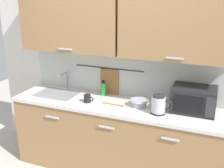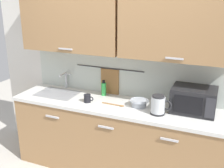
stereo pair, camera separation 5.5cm
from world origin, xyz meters
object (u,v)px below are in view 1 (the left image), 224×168
microwave (194,99)px  electric_kettle (159,105)px  dish_soap_bottle (103,89)px  mixing_bowl (139,102)px  wooden_spoon (116,105)px  mug_near_sink (87,98)px

microwave → electric_kettle: (-0.33, -0.20, -0.03)m
dish_soap_bottle → mixing_bowl: bearing=-18.3°
electric_kettle → wooden_spoon: electric_kettle is taller
microwave → electric_kettle: microwave is taller
mug_near_sink → wooden_spoon: bearing=6.2°
electric_kettle → microwave: bearing=31.6°
dish_soap_bottle → wooden_spoon: size_ratio=0.71×
mixing_bowl → wooden_spoon: mixing_bowl is taller
dish_soap_bottle → wooden_spoon: dish_soap_bottle is taller
mixing_bowl → wooden_spoon: bearing=-162.9°
mug_near_sink → mixing_bowl: 0.61m
wooden_spoon → electric_kettle: bearing=-4.6°
mug_near_sink → mixing_bowl: bearing=10.9°
electric_kettle → dish_soap_bottle: bearing=159.3°
dish_soap_bottle → mixing_bowl: dish_soap_bottle is taller
electric_kettle → mixing_bowl: (-0.25, 0.12, -0.06)m
microwave → dish_soap_bottle: bearing=175.6°
dish_soap_bottle → microwave: bearing=-4.4°
electric_kettle → mixing_bowl: bearing=154.6°
electric_kettle → mug_near_sink: (-0.84, 0.00, -0.05)m
mug_near_sink → wooden_spoon: 0.35m
dish_soap_bottle → mixing_bowl: size_ratio=0.92×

